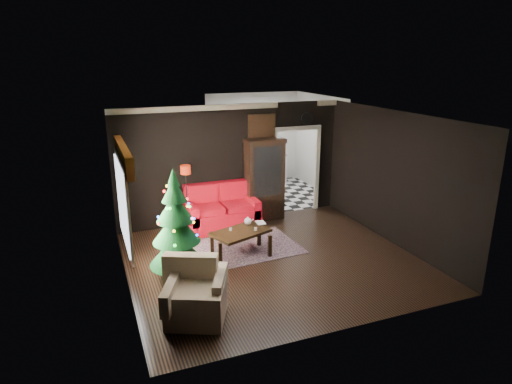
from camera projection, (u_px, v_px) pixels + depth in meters
name	position (u px, v px, depth m)	size (l,w,h in m)	color
floor	(273.00, 260.00, 8.71)	(5.50, 5.50, 0.00)	black
ceiling	(274.00, 117.00, 7.89)	(5.50, 5.50, 0.00)	white
wall_back	(232.00, 164.00, 10.53)	(5.50, 5.50, 0.00)	black
wall_front	(346.00, 242.00, 6.08)	(5.50, 5.50, 0.00)	black
wall_left	(122.00, 210.00, 7.35)	(5.50, 5.50, 0.00)	black
wall_right	(394.00, 178.00, 9.26)	(5.50, 5.50, 0.00)	black
doorway	(295.00, 171.00, 11.23)	(1.10, 0.10, 2.10)	beige
left_window	(123.00, 203.00, 7.53)	(0.05, 1.60, 1.40)	white
valance	(123.00, 156.00, 7.31)	(0.12, 2.10, 0.35)	#964F16
kitchen_floor	(272.00, 194.00, 12.87)	(3.00, 3.00, 0.00)	silver
kitchen_window	(254.00, 129.00, 13.66)	(0.70, 0.06, 0.70)	white
rug	(246.00, 247.00, 9.29)	(2.14, 1.56, 0.01)	#44363E
loveseat	(222.00, 207.00, 10.25)	(1.70, 0.90, 1.00)	#9B1010
curio_cabinet	(264.00, 181.00, 10.72)	(0.90, 0.45, 1.90)	black
floor_lamp	(187.00, 197.00, 9.89)	(0.25, 0.25, 1.46)	black
christmas_tree	(176.00, 225.00, 7.67)	(0.99, 0.99, 1.89)	black
armchair	(196.00, 291.00, 6.66)	(0.90, 0.90, 0.92)	tan
coffee_table	(241.00, 243.00, 8.88)	(1.12, 0.67, 0.50)	black
teapot	(248.00, 221.00, 9.11)	(0.17, 0.17, 0.16)	white
cup_a	(231.00, 229.00, 8.84)	(0.06, 0.06, 0.05)	white
cup_b	(256.00, 229.00, 8.84)	(0.06, 0.06, 0.05)	white
book	(256.00, 218.00, 9.17)	(0.18, 0.02, 0.24)	gray
wall_clock	(307.00, 119.00, 10.88)	(0.32, 0.32, 0.06)	silver
painting	(262.00, 126.00, 10.50)	(0.62, 0.05, 0.52)	#B67F4B
kitchen_counter	(257.00, 170.00, 13.81)	(1.80, 0.60, 0.90)	white
kitchen_table	(266.00, 186.00, 12.39)	(0.70, 0.70, 0.75)	#59341A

